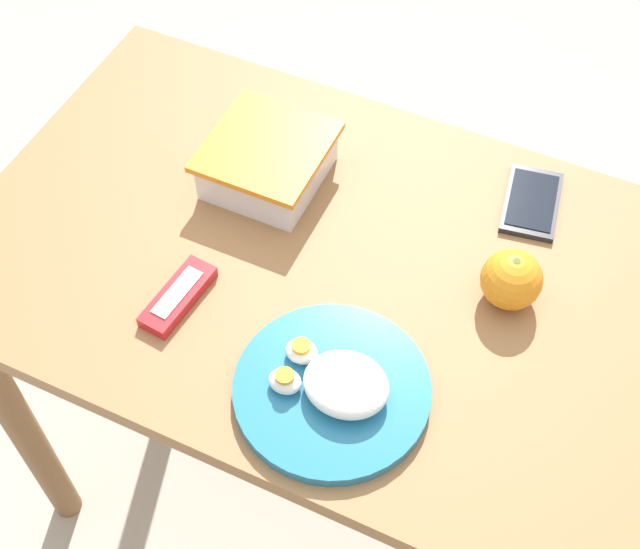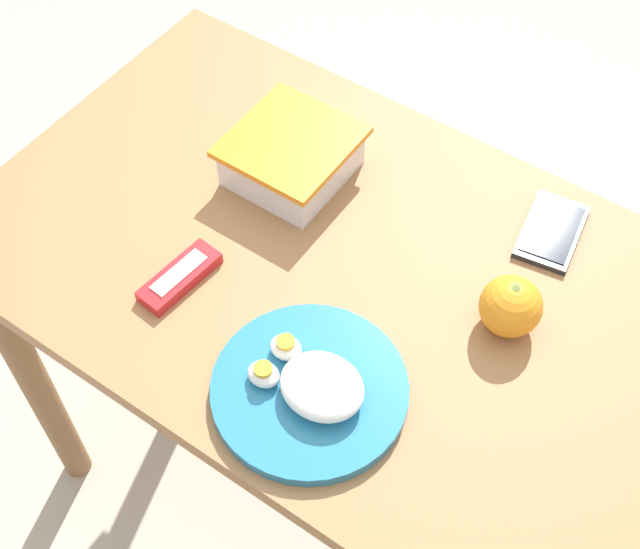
{
  "view_description": "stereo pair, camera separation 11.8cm",
  "coord_description": "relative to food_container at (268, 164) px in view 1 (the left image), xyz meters",
  "views": [
    {
      "loc": [
        0.26,
        -0.67,
        1.75
      ],
      "look_at": [
        -0.03,
        -0.04,
        0.79
      ],
      "focal_mm": 50.0,
      "sensor_mm": 36.0,
      "label": 1
    },
    {
      "loc": [
        0.36,
        -0.61,
        1.75
      ],
      "look_at": [
        -0.03,
        -0.04,
        0.79
      ],
      "focal_mm": 50.0,
      "sensor_mm": 36.0,
      "label": 2
    }
  ],
  "objects": [
    {
      "name": "food_container",
      "position": [
        0.0,
        0.0,
        0.0
      ],
      "size": [
        0.17,
        0.18,
        0.07
      ],
      "color": "white",
      "rests_on": "table"
    },
    {
      "name": "candy_bar",
      "position": [
        -0.01,
        -0.25,
        -0.02
      ],
      "size": [
        0.06,
        0.13,
        0.02
      ],
      "color": "red",
      "rests_on": "table"
    },
    {
      "name": "rice_plate",
      "position": [
        0.24,
        -0.29,
        -0.01
      ],
      "size": [
        0.25,
        0.25,
        0.06
      ],
      "color": "teal",
      "rests_on": "table"
    },
    {
      "name": "cell_phone",
      "position": [
        0.37,
        0.11,
        -0.03
      ],
      "size": [
        0.1,
        0.14,
        0.01
      ],
      "color": "#232328",
      "rests_on": "table"
    },
    {
      "name": "table",
      "position": [
        0.18,
        -0.1,
        -0.15
      ],
      "size": [
        1.1,
        0.64,
        0.76
      ],
      "color": "#996B42",
      "rests_on": "ground_plane"
    },
    {
      "name": "ground_plane",
      "position": [
        0.18,
        -0.1,
        -0.8
      ],
      "size": [
        10.0,
        10.0,
        0.0
      ],
      "primitive_type": "plane",
      "color": "#B2A899"
    },
    {
      "name": "orange_fruit",
      "position": [
        0.39,
        -0.06,
        0.01
      ],
      "size": [
        0.08,
        0.08,
        0.08
      ],
      "color": "orange",
      "rests_on": "table"
    }
  ]
}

